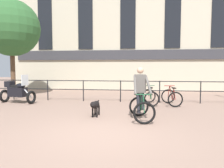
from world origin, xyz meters
name	(u,v)px	position (x,y,z in m)	size (l,w,h in m)	color
ground_plane	(101,133)	(0.00, 0.00, 0.00)	(60.00, 60.00, 0.00)	#8E7060
canal_railing	(121,87)	(0.00, 5.20, 0.71)	(15.05, 0.05, 1.05)	black
building_facade	(128,13)	(0.00, 10.99, 5.64)	(18.00, 0.72, 11.33)	#BCB299
cyclist_with_bike	(141,96)	(0.99, 1.72, 0.76)	(0.86, 1.26, 1.70)	black
dog	(95,105)	(-0.54, 1.83, 0.39)	(0.23, 1.02, 0.57)	black
parked_motorcycle	(17,91)	(-4.79, 4.15, 0.56)	(1.75, 0.91, 1.35)	black
parked_bicycle_near_lamp	(150,97)	(1.40, 4.54, 0.36)	(0.75, 1.16, 0.86)	black
parked_bicycle_mid_left	(172,97)	(2.35, 4.54, 0.36)	(0.84, 1.21, 0.86)	black
tree_canalside_left	(11,28)	(-6.36, 6.36, 3.91)	(3.20, 3.20, 5.53)	brown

